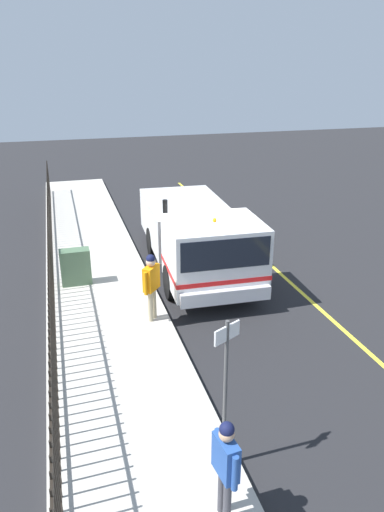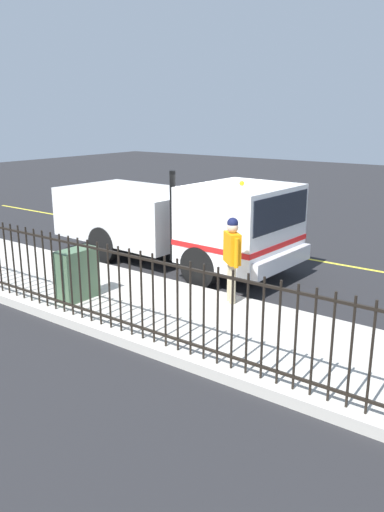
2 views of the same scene
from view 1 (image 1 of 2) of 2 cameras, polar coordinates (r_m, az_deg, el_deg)
The scene contains 10 objects.
ground_plane at distance 14.10m, azimuth 1.32°, elevation -3.20°, with size 60.99×60.99×0.00m, color #232326.
sidewalk_slab at distance 13.55m, azimuth -10.93°, elevation -4.32°, with size 2.97×27.72×0.18m, color #B7B2A8.
lane_marking at distance 14.97m, azimuth 10.53°, elevation -2.00°, with size 0.12×24.95×0.01m, color yellow.
work_truck at distance 14.23m, azimuth 0.72°, elevation 2.57°, with size 2.81×6.91×2.58m.
worker_standing at distance 11.36m, azimuth -4.94°, elevation -2.96°, with size 0.48×0.51×1.73m.
pedestrian_distant at distance 6.83m, azimuth 4.10°, elevation -23.46°, with size 0.26×0.61×1.63m.
iron_fence at distance 13.18m, azimuth -16.70°, elevation -1.56°, with size 0.04×23.60×1.53m.
utility_cabinet at distance 13.81m, azimuth -13.89°, elevation -1.28°, with size 0.84×0.42×1.04m, color #4C6B4C.
traffic_cone at distance 15.74m, azimuth 7.84°, elevation 0.65°, with size 0.44×0.44×0.63m, color orange.
street_sign at distance 7.27m, azimuth 4.10°, elevation -14.34°, with size 0.46×0.25×2.51m.
Camera 1 is at (3.84, 12.14, 6.05)m, focal length 33.07 mm.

